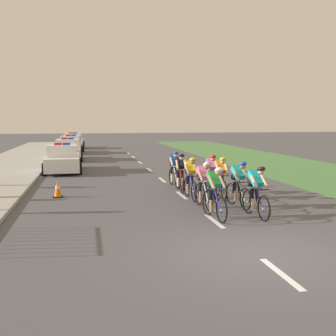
{
  "coord_description": "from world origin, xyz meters",
  "views": [
    {
      "loc": [
        -3.48,
        -7.77,
        2.83
      ],
      "look_at": [
        -0.61,
        6.45,
        1.1
      ],
      "focal_mm": 43.25,
      "sensor_mm": 36.0,
      "label": 1
    }
  ],
  "objects_px": {
    "police_car_second": "(68,150)",
    "cyclist_ninth": "(174,168)",
    "cyclist_fifth": "(190,177)",
    "cyclist_sixth": "(221,177)",
    "cyclist_lead": "(215,192)",
    "cyclist_fourth": "(239,183)",
    "police_car_furthest": "(73,142)",
    "cyclist_third": "(204,184)",
    "cyclist_eighth": "(211,173)",
    "police_car_nearest": "(63,159)",
    "police_car_third": "(71,145)",
    "cyclist_second": "(256,191)",
    "traffic_cone_near": "(58,189)",
    "cyclist_seventh": "(181,172)"
  },
  "relations": [
    {
      "from": "cyclist_second",
      "to": "cyclist_sixth",
      "type": "bearing_deg",
      "value": 91.54
    },
    {
      "from": "cyclist_fifth",
      "to": "police_car_nearest",
      "type": "relative_size",
      "value": 0.39
    },
    {
      "from": "cyclist_fifth",
      "to": "cyclist_sixth",
      "type": "height_order",
      "value": "same"
    },
    {
      "from": "cyclist_second",
      "to": "police_car_furthest",
      "type": "height_order",
      "value": "police_car_furthest"
    },
    {
      "from": "police_car_nearest",
      "to": "cyclist_fourth",
      "type": "bearing_deg",
      "value": -60.07
    },
    {
      "from": "cyclist_second",
      "to": "police_car_second",
      "type": "height_order",
      "value": "police_car_second"
    },
    {
      "from": "traffic_cone_near",
      "to": "cyclist_lead",
      "type": "bearing_deg",
      "value": -42.66
    },
    {
      "from": "cyclist_third",
      "to": "cyclist_ninth",
      "type": "bearing_deg",
      "value": 90.32
    },
    {
      "from": "police_car_second",
      "to": "cyclist_third",
      "type": "bearing_deg",
      "value": -73.87
    },
    {
      "from": "cyclist_fifth",
      "to": "police_car_second",
      "type": "relative_size",
      "value": 0.39
    },
    {
      "from": "cyclist_lead",
      "to": "cyclist_fourth",
      "type": "height_order",
      "value": "same"
    },
    {
      "from": "cyclist_fourth",
      "to": "traffic_cone_near",
      "type": "height_order",
      "value": "cyclist_fourth"
    },
    {
      "from": "cyclist_sixth",
      "to": "cyclist_eighth",
      "type": "relative_size",
      "value": 1.0
    },
    {
      "from": "police_car_nearest",
      "to": "cyclist_sixth",
      "type": "bearing_deg",
      "value": -56.34
    },
    {
      "from": "cyclist_ninth",
      "to": "police_car_furthest",
      "type": "distance_m",
      "value": 25.31
    },
    {
      "from": "cyclist_lead",
      "to": "traffic_cone_near",
      "type": "bearing_deg",
      "value": 137.34
    },
    {
      "from": "cyclist_sixth",
      "to": "police_car_furthest",
      "type": "distance_m",
      "value": 28.37
    },
    {
      "from": "cyclist_seventh",
      "to": "police_car_nearest",
      "type": "height_order",
      "value": "police_car_nearest"
    },
    {
      "from": "police_car_third",
      "to": "police_car_furthest",
      "type": "xyz_separation_m",
      "value": [
        -0.0,
        5.98,
        0.0
      ]
    },
    {
      "from": "police_car_second",
      "to": "police_car_furthest",
      "type": "xyz_separation_m",
      "value": [
        -0.0,
        12.03,
        0.0
      ]
    },
    {
      "from": "police_car_second",
      "to": "police_car_third",
      "type": "distance_m",
      "value": 6.05
    },
    {
      "from": "cyclist_lead",
      "to": "traffic_cone_near",
      "type": "xyz_separation_m",
      "value": [
        -4.63,
        4.27,
        -0.48
      ]
    },
    {
      "from": "cyclist_sixth",
      "to": "cyclist_ninth",
      "type": "xyz_separation_m",
      "value": [
        -1.09,
        2.89,
        0.0
      ]
    },
    {
      "from": "cyclist_second",
      "to": "traffic_cone_near",
      "type": "height_order",
      "value": "cyclist_second"
    },
    {
      "from": "cyclist_fifth",
      "to": "traffic_cone_near",
      "type": "relative_size",
      "value": 2.69
    },
    {
      "from": "police_car_third",
      "to": "police_car_second",
      "type": "bearing_deg",
      "value": -89.99
    },
    {
      "from": "cyclist_lead",
      "to": "cyclist_eighth",
      "type": "distance_m",
      "value": 4.02
    },
    {
      "from": "cyclist_fourth",
      "to": "police_car_furthest",
      "type": "xyz_separation_m",
      "value": [
        -6.09,
        29.26,
        -0.11
      ]
    },
    {
      "from": "cyclist_second",
      "to": "traffic_cone_near",
      "type": "relative_size",
      "value": 2.69
    },
    {
      "from": "cyclist_fourth",
      "to": "cyclist_seventh",
      "type": "distance_m",
      "value": 3.45
    },
    {
      "from": "cyclist_third",
      "to": "cyclist_sixth",
      "type": "xyz_separation_m",
      "value": [
        1.07,
        1.44,
        0.0
      ]
    },
    {
      "from": "cyclist_ninth",
      "to": "police_car_second",
      "type": "bearing_deg",
      "value": 111.07
    },
    {
      "from": "cyclist_seventh",
      "to": "police_car_furthest",
      "type": "distance_m",
      "value": 26.49
    },
    {
      "from": "cyclist_second",
      "to": "cyclist_sixth",
      "type": "relative_size",
      "value": 1.0
    },
    {
      "from": "cyclist_ninth",
      "to": "police_car_nearest",
      "type": "distance_m",
      "value": 7.88
    },
    {
      "from": "cyclist_fifth",
      "to": "cyclist_third",
      "type": "bearing_deg",
      "value": -88.6
    },
    {
      "from": "police_car_second",
      "to": "cyclist_sixth",
      "type": "bearing_deg",
      "value": -69.0
    },
    {
      "from": "cyclist_lead",
      "to": "police_car_third",
      "type": "distance_m",
      "value": 25.08
    },
    {
      "from": "cyclist_seventh",
      "to": "cyclist_eighth",
      "type": "distance_m",
      "value": 1.26
    },
    {
      "from": "cyclist_ninth",
      "to": "cyclist_sixth",
      "type": "bearing_deg",
      "value": -69.34
    },
    {
      "from": "cyclist_lead",
      "to": "traffic_cone_near",
      "type": "relative_size",
      "value": 2.69
    },
    {
      "from": "cyclist_sixth",
      "to": "cyclist_eighth",
      "type": "height_order",
      "value": "same"
    },
    {
      "from": "cyclist_fifth",
      "to": "cyclist_second",
      "type": "bearing_deg",
      "value": -68.65
    },
    {
      "from": "cyclist_fifth",
      "to": "cyclist_lead",
      "type": "bearing_deg",
      "value": -91.16
    },
    {
      "from": "police_car_second",
      "to": "cyclist_ninth",
      "type": "bearing_deg",
      "value": -68.93
    },
    {
      "from": "cyclist_third",
      "to": "police_car_third",
      "type": "distance_m",
      "value": 23.7
    },
    {
      "from": "police_car_nearest",
      "to": "police_car_third",
      "type": "height_order",
      "value": "same"
    },
    {
      "from": "cyclist_lead",
      "to": "police_car_furthest",
      "type": "height_order",
      "value": "police_car_furthest"
    },
    {
      "from": "cyclist_fourth",
      "to": "police_car_furthest",
      "type": "distance_m",
      "value": 29.89
    },
    {
      "from": "cyclist_third",
      "to": "police_car_third",
      "type": "height_order",
      "value": "police_car_third"
    }
  ]
}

